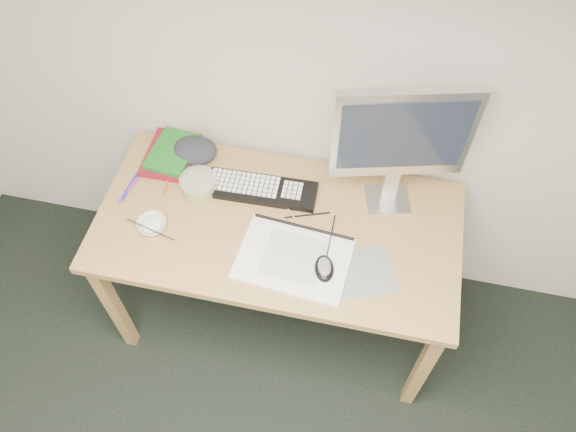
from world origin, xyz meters
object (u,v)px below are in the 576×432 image
Objects in this scene: keyboard at (262,190)px; monitor at (402,138)px; sketchpad at (294,258)px; desk at (278,236)px; rice_bowl at (152,225)px.

monitor is at bearing 5.92° from keyboard.
keyboard is (-0.19, 0.28, 0.01)m from sketchpad.
desk is at bearing 128.40° from sketchpad.
keyboard is at bearing 128.69° from sketchpad.
sketchpad reaches higher than desk.
desk is 3.18× the size of keyboard.
desk is 0.49m from rice_bowl.
monitor is 5.02× the size of rice_bowl.
sketchpad is 0.58m from monitor.
keyboard is 3.88× the size of rice_bowl.
monitor is 0.98m from rice_bowl.
sketchpad is 0.92× the size of keyboard.
keyboard is at bearing 34.93° from rice_bowl.
desk is at bearing 13.80° from rice_bowl.
monitor is at bearing 53.23° from sketchpad.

